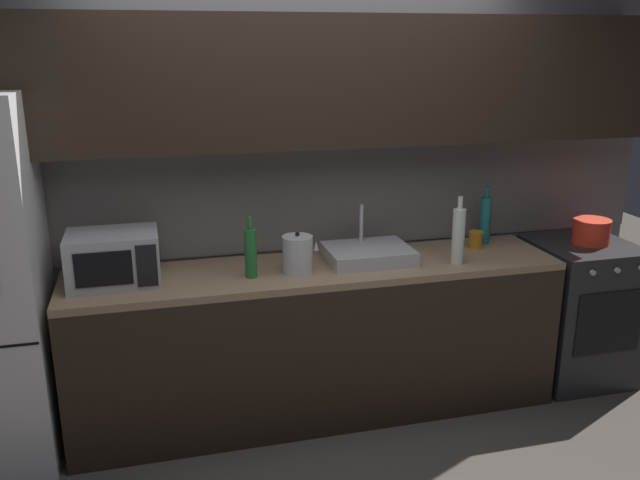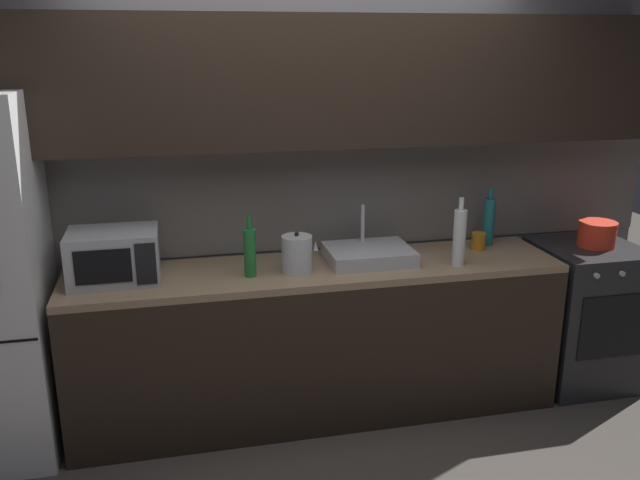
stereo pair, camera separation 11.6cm
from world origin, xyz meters
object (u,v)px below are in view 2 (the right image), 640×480
object	(u,v)px
wine_bottle_teal	(489,221)
mug_amber	(478,241)
microwave	(114,256)
oven_range	(583,314)
wine_bottle_clear	(459,237)
wine_bottle_green	(250,252)
cooking_pot	(597,234)
kettle	(297,254)

from	to	relation	value
wine_bottle_teal	mug_amber	xyz separation A→B (m)	(-0.10, -0.08, -0.10)
microwave	oven_range	bearing A→B (deg)	-0.40
wine_bottle_teal	mug_amber	distance (m)	0.16
wine_bottle_clear	mug_amber	xyz separation A→B (m)	(0.24, 0.24, -0.11)
wine_bottle_green	mug_amber	bearing A→B (deg)	6.84
microwave	cooking_pot	world-z (taller)	microwave
microwave	mug_amber	size ratio (longest dim) A/B	4.39
microwave	mug_amber	distance (m)	2.10
wine_bottle_clear	wine_bottle_green	xyz separation A→B (m)	(-1.16, 0.07, -0.03)
wine_bottle_teal	wine_bottle_green	xyz separation A→B (m)	(-1.50, -0.25, -0.01)
oven_range	wine_bottle_teal	bearing A→B (deg)	163.40
oven_range	wine_bottle_clear	xyz separation A→B (m)	(-0.95, -0.14, 0.61)
microwave	mug_amber	bearing A→B (deg)	2.09
microwave	wine_bottle_clear	xyz separation A→B (m)	(1.86, -0.16, 0.03)
wine_bottle_clear	microwave	bearing A→B (deg)	174.98
wine_bottle_teal	wine_bottle_green	distance (m)	1.52
mug_amber	cooking_pot	size ratio (longest dim) A/B	0.46
oven_range	mug_amber	distance (m)	0.87
oven_range	wine_bottle_green	xyz separation A→B (m)	(-2.11, -0.07, 0.59)
kettle	oven_range	bearing A→B (deg)	2.10
microwave	wine_bottle_green	bearing A→B (deg)	-7.45
wine_bottle_teal	wine_bottle_clear	size ratio (longest dim) A/B	0.93
microwave	kettle	xyz separation A→B (m)	(0.96, -0.09, -0.03)
microwave	wine_bottle_green	xyz separation A→B (m)	(0.70, -0.09, 0.00)
microwave	kettle	size ratio (longest dim) A/B	2.00
mug_amber	cooking_pot	xyz separation A→B (m)	(0.74, -0.09, 0.03)
cooking_pot	wine_bottle_clear	bearing A→B (deg)	-171.54
microwave	wine_bottle_clear	bearing A→B (deg)	-5.02
microwave	wine_bottle_green	size ratio (longest dim) A/B	1.39
wine_bottle_teal	wine_bottle_clear	distance (m)	0.47
wine_bottle_teal	cooking_pot	world-z (taller)	wine_bottle_teal
wine_bottle_clear	kettle	bearing A→B (deg)	175.21
wine_bottle_green	cooking_pot	bearing A→B (deg)	1.96
oven_range	microwave	bearing A→B (deg)	179.60
mug_amber	wine_bottle_green	bearing A→B (deg)	-173.16
kettle	mug_amber	bearing A→B (deg)	8.16
wine_bottle_clear	wine_bottle_green	size ratio (longest dim) A/B	1.17
microwave	kettle	world-z (taller)	microwave
oven_range	kettle	size ratio (longest dim) A/B	3.92
wine_bottle_teal	mug_amber	world-z (taller)	wine_bottle_teal
microwave	cooking_pot	size ratio (longest dim) A/B	2.02
oven_range	wine_bottle_clear	size ratio (longest dim) A/B	2.33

